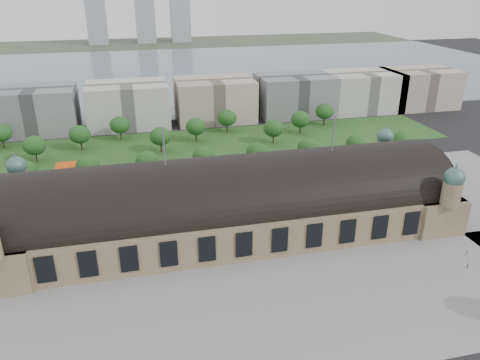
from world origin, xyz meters
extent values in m
plane|color=black|center=(0.00, 0.00, 0.00)|extent=(900.00, 900.00, 0.00)
cube|color=#8C7757|center=(0.00, 0.00, 6.00)|extent=(150.00, 40.00, 12.00)
cube|color=#8C7757|center=(-67.00, 0.00, 6.00)|extent=(16.00, 43.00, 12.00)
cube|color=#8C7757|center=(67.00, 0.00, 6.00)|extent=(16.00, 43.00, 12.00)
cylinder|color=black|center=(0.00, 0.00, 12.00)|extent=(144.00, 37.60, 37.60)
cylinder|color=black|center=(73.00, 0.00, 14.00)|extent=(1.20, 32.00, 32.00)
cylinder|color=#8C7757|center=(-67.00, 21.00, 16.00)|extent=(6.00, 6.00, 8.00)
sphere|color=#446E63|center=(-67.00, 21.00, 21.50)|extent=(6.40, 6.40, 6.40)
cone|color=#446E63|center=(-67.00, 21.00, 25.50)|extent=(1.00, 1.00, 2.50)
cylinder|color=#8C7757|center=(67.00, 21.00, 16.00)|extent=(6.00, 6.00, 8.00)
sphere|color=#446E63|center=(67.00, 21.00, 21.50)|extent=(6.40, 6.40, 6.40)
cone|color=#446E63|center=(67.00, 21.00, 25.50)|extent=(1.00, 1.00, 2.50)
cylinder|color=#8C7757|center=(67.00, -21.00, 16.00)|extent=(6.00, 6.00, 8.00)
sphere|color=#446E63|center=(67.00, -21.00, 21.50)|extent=(6.40, 6.40, 6.40)
cone|color=#446E63|center=(67.00, -21.00, 25.50)|extent=(1.00, 1.00, 2.50)
cylinder|color=#59595B|center=(-20.00, 0.00, 31.50)|extent=(0.50, 0.50, 12.00)
cylinder|color=#59595B|center=(35.00, 0.00, 31.50)|extent=(0.50, 0.50, 12.00)
cube|color=gray|center=(10.00, -44.00, 0.00)|extent=(190.00, 48.00, 0.12)
cube|color=black|center=(-20.00, 38.00, 0.00)|extent=(260.00, 26.00, 0.10)
cube|color=#295120|center=(-15.00, 93.00, 0.00)|extent=(300.00, 45.00, 0.10)
cube|color=#DB4A0C|center=(-55.00, 62.00, 4.70)|extent=(14.00, 9.00, 0.70)
cube|color=#59595B|center=(-53.00, 68.00, 1.60)|extent=(7.00, 5.00, 3.20)
cylinder|color=#59595B|center=(-60.50, 65.20, 2.20)|extent=(0.50, 0.50, 4.40)
cylinder|color=#59595B|center=(-49.50, 65.20, 2.20)|extent=(0.50, 0.50, 4.40)
cylinder|color=#59595B|center=(-60.50, 58.80, 2.20)|extent=(0.50, 0.50, 4.40)
cylinder|color=#59595B|center=(-49.50, 58.80, 2.20)|extent=(0.50, 0.50, 4.40)
cube|color=slate|center=(0.00, 298.00, 0.00)|extent=(700.00, 320.00, 0.08)
cube|color=#44513D|center=(0.00, 498.00, 0.00)|extent=(700.00, 120.00, 0.14)
cube|color=#9EA8B2|center=(-60.00, 508.00, 40.00)|extent=(24.00, 24.00, 80.00)
cube|color=#9EA8B2|center=(0.00, 508.00, 42.50)|extent=(24.00, 24.00, 85.00)
cube|color=#9EA8B2|center=(45.00, 508.00, 37.50)|extent=(24.00, 24.00, 75.00)
cube|color=gray|center=(-80.00, 133.00, 12.00)|extent=(45.00, 32.00, 24.00)
cube|color=beige|center=(-30.00, 133.00, 12.00)|extent=(45.00, 32.00, 24.00)
cube|color=#C0AD97|center=(20.00, 133.00, 12.00)|extent=(45.00, 32.00, 24.00)
cube|color=gray|center=(70.00, 133.00, 12.00)|extent=(45.00, 32.00, 24.00)
cube|color=beige|center=(115.00, 133.00, 12.00)|extent=(45.00, 32.00, 24.00)
cube|color=#C0AD97|center=(155.00, 133.00, 12.00)|extent=(45.00, 32.00, 24.00)
cylinder|color=#2D2116|center=(-72.00, 53.00, 2.16)|extent=(0.70, 0.70, 4.32)
ellipsoid|color=#1C4C1B|center=(-72.00, 53.00, 7.44)|extent=(9.60, 9.60, 8.16)
cylinder|color=#2D2116|center=(-48.00, 53.00, 2.16)|extent=(0.70, 0.70, 4.32)
ellipsoid|color=#1C4C1B|center=(-48.00, 53.00, 7.44)|extent=(9.60, 9.60, 8.16)
cylinder|color=#2D2116|center=(-24.00, 53.00, 2.16)|extent=(0.70, 0.70, 4.32)
ellipsoid|color=#1C4C1B|center=(-24.00, 53.00, 7.44)|extent=(9.60, 9.60, 8.16)
cylinder|color=#2D2116|center=(0.00, 53.00, 2.16)|extent=(0.70, 0.70, 4.32)
ellipsoid|color=#1C4C1B|center=(0.00, 53.00, 7.44)|extent=(9.60, 9.60, 8.16)
cylinder|color=#2D2116|center=(24.00, 53.00, 2.16)|extent=(0.70, 0.70, 4.32)
ellipsoid|color=#1C4C1B|center=(24.00, 53.00, 7.44)|extent=(9.60, 9.60, 8.16)
cylinder|color=#2D2116|center=(48.00, 53.00, 2.16)|extent=(0.70, 0.70, 4.32)
ellipsoid|color=#1C4C1B|center=(48.00, 53.00, 7.44)|extent=(9.60, 9.60, 8.16)
cylinder|color=#2D2116|center=(72.00, 53.00, 2.16)|extent=(0.70, 0.70, 4.32)
ellipsoid|color=#1C4C1B|center=(72.00, 53.00, 7.44)|extent=(9.60, 9.60, 8.16)
cylinder|color=#2D2116|center=(96.00, 53.00, 2.16)|extent=(0.70, 0.70, 4.32)
ellipsoid|color=#1C4C1B|center=(96.00, 53.00, 7.44)|extent=(9.60, 9.60, 8.16)
cylinder|color=#2D2116|center=(-92.00, 107.00, 2.34)|extent=(0.70, 0.70, 4.68)
ellipsoid|color=#1C4C1B|center=(-92.00, 107.00, 8.06)|extent=(10.40, 10.40, 8.84)
cylinder|color=#2D2116|center=(-73.00, 83.00, 2.34)|extent=(0.70, 0.70, 4.68)
ellipsoid|color=#1C4C1B|center=(-73.00, 83.00, 8.06)|extent=(10.40, 10.40, 8.84)
cylinder|color=#2D2116|center=(-54.00, 95.00, 2.34)|extent=(0.70, 0.70, 4.68)
ellipsoid|color=#1C4C1B|center=(-54.00, 95.00, 8.06)|extent=(10.40, 10.40, 8.84)
cylinder|color=#2D2116|center=(-35.00, 107.00, 2.34)|extent=(0.70, 0.70, 4.68)
ellipsoid|color=#1C4C1B|center=(-35.00, 107.00, 8.06)|extent=(10.40, 10.40, 8.84)
cylinder|color=#2D2116|center=(-16.00, 83.00, 2.34)|extent=(0.70, 0.70, 4.68)
ellipsoid|color=#1C4C1B|center=(-16.00, 83.00, 8.06)|extent=(10.40, 10.40, 8.84)
cylinder|color=#2D2116|center=(3.00, 95.00, 2.34)|extent=(0.70, 0.70, 4.68)
ellipsoid|color=#1C4C1B|center=(3.00, 95.00, 8.06)|extent=(10.40, 10.40, 8.84)
cylinder|color=#2D2116|center=(22.00, 107.00, 2.34)|extent=(0.70, 0.70, 4.68)
ellipsoid|color=#1C4C1B|center=(22.00, 107.00, 8.06)|extent=(10.40, 10.40, 8.84)
cylinder|color=#2D2116|center=(41.00, 83.00, 2.34)|extent=(0.70, 0.70, 4.68)
ellipsoid|color=#1C4C1B|center=(41.00, 83.00, 8.06)|extent=(10.40, 10.40, 8.84)
cylinder|color=#2D2116|center=(60.00, 95.00, 2.34)|extent=(0.70, 0.70, 4.68)
ellipsoid|color=#1C4C1B|center=(60.00, 95.00, 8.06)|extent=(10.40, 10.40, 8.84)
cylinder|color=#2D2116|center=(79.00, 107.00, 2.34)|extent=(0.70, 0.70, 4.68)
ellipsoid|color=#1C4C1B|center=(79.00, 107.00, 8.06)|extent=(10.40, 10.40, 8.84)
imported|color=black|center=(-71.14, 32.55, 0.79)|extent=(6.02, 3.39, 1.59)
imported|color=#1F1A49|center=(0.05, 34.52, 0.69)|extent=(4.16, 1.90, 1.38)
imported|color=#525359|center=(54.75, 47.04, 0.69)|extent=(4.28, 1.76, 1.38)
imported|color=#BCBBBE|center=(88.46, 36.40, 0.81)|extent=(5.91, 2.93, 1.61)
imported|color=black|center=(-73.68, 23.53, 0.74)|extent=(4.72, 3.17, 1.47)
imported|color=maroon|center=(-55.99, 25.00, 0.72)|extent=(5.53, 5.05, 1.43)
imported|color=#172241|center=(-59.54, 25.00, 0.76)|extent=(5.63, 4.29, 1.52)
imported|color=slate|center=(-38.53, 25.00, 0.71)|extent=(4.39, 3.67, 1.41)
imported|color=white|center=(-55.83, 25.00, 0.74)|extent=(4.52, 4.00, 1.48)
imported|color=gray|center=(-51.62, 21.00, 0.82)|extent=(6.45, 5.29, 1.64)
imported|color=black|center=(-40.91, 21.61, 0.79)|extent=(5.76, 4.86, 1.58)
imported|color=red|center=(-22.31, 32.00, 1.82)|extent=(13.22, 3.86, 3.64)
imported|color=beige|center=(-6.96, 27.00, 1.79)|extent=(12.99, 3.83, 3.57)
imported|color=#B9B5AB|center=(40.00, 31.55, 1.61)|extent=(11.67, 3.10, 3.23)
imported|color=gray|center=(67.55, -32.03, 0.82)|extent=(0.88, 0.62, 1.65)
imported|color=gray|center=(63.04, -38.22, 0.86)|extent=(0.72, 0.75, 1.72)
camera|label=1|loc=(-28.67, -134.88, 78.56)|focal=35.00mm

